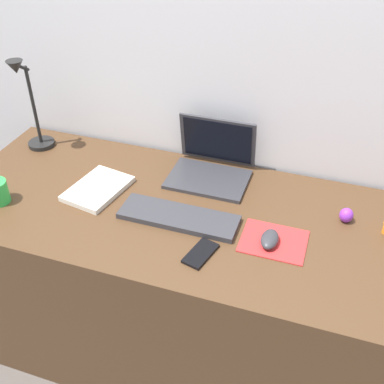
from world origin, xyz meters
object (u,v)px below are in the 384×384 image
(notebook_pad, at_px, (98,189))
(toy_figurine_purple, at_px, (346,215))
(keyboard, at_px, (179,217))
(cell_phone, at_px, (201,253))
(laptop, at_px, (212,162))
(desk_lamp, at_px, (30,107))
(mouse, at_px, (270,239))

(notebook_pad, height_order, toy_figurine_purple, toy_figurine_purple)
(keyboard, distance_m, cell_phone, 0.19)
(laptop, relative_size, desk_lamp, 0.76)
(desk_lamp, relative_size, toy_figurine_purple, 7.64)
(toy_figurine_purple, bearing_deg, laptop, 165.59)
(notebook_pad, relative_size, toy_figurine_purple, 4.66)
(laptop, relative_size, keyboard, 0.73)
(keyboard, distance_m, mouse, 0.32)
(laptop, distance_m, cell_phone, 0.46)
(cell_phone, bearing_deg, notebook_pad, 170.83)
(keyboard, xyz_separation_m, notebook_pad, (-0.34, 0.06, 0.00))
(toy_figurine_purple, bearing_deg, desk_lamp, 176.28)
(cell_phone, height_order, desk_lamp, desk_lamp)
(keyboard, relative_size, cell_phone, 3.20)
(desk_lamp, height_order, toy_figurine_purple, desk_lamp)
(notebook_pad, bearing_deg, cell_phone, -13.29)
(mouse, relative_size, cell_phone, 0.75)
(keyboard, xyz_separation_m, mouse, (0.32, -0.02, 0.01))
(toy_figurine_purple, bearing_deg, cell_phone, -142.90)
(keyboard, relative_size, toy_figurine_purple, 7.96)
(laptop, bearing_deg, toy_figurine_purple, -14.41)
(desk_lamp, height_order, notebook_pad, desk_lamp)
(laptop, distance_m, toy_figurine_purple, 0.53)
(keyboard, bearing_deg, desk_lamp, 160.55)
(keyboard, distance_m, desk_lamp, 0.79)
(desk_lamp, distance_m, notebook_pad, 0.47)
(mouse, bearing_deg, keyboard, 175.68)
(mouse, bearing_deg, toy_figurine_purple, 41.56)
(cell_phone, height_order, notebook_pad, notebook_pad)
(cell_phone, relative_size, toy_figurine_purple, 2.49)
(keyboard, relative_size, mouse, 4.27)
(notebook_pad, distance_m, toy_figurine_purple, 0.89)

